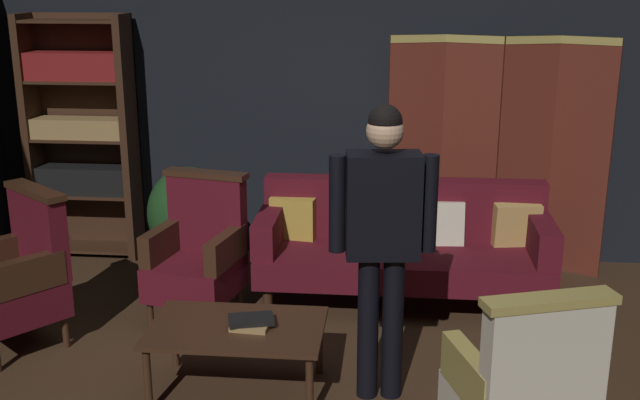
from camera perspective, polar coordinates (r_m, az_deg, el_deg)
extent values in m
plane|color=#3D2819|center=(4.65, -0.99, -14.14)|extent=(10.00, 10.00, 0.00)
cube|color=black|center=(6.52, 1.43, 7.87)|extent=(7.20, 0.10, 2.80)
cube|color=#5B2319|center=(6.35, 6.97, 3.41)|extent=(0.45, 0.16, 1.90)
cube|color=tan|center=(6.22, 7.26, 11.70)|extent=(0.45, 0.17, 0.06)
cube|color=#5B2319|center=(6.37, 10.90, 3.26)|extent=(0.44, 0.19, 1.90)
cube|color=tan|center=(6.23, 11.36, 11.53)|extent=(0.44, 0.20, 0.06)
cube|color=#5B2319|center=(6.41, 14.80, 3.09)|extent=(0.45, 0.16, 1.90)
cube|color=tan|center=(6.27, 15.41, 11.30)|extent=(0.45, 0.17, 0.06)
cube|color=#5B2319|center=(6.45, 18.58, 2.87)|extent=(0.42, 0.24, 1.90)
cube|color=tan|center=(6.32, 19.34, 11.01)|extent=(0.43, 0.24, 0.06)
cube|color=#382114|center=(7.00, -20.32, 4.33)|extent=(0.06, 0.32, 2.05)
cube|color=#382114|center=(6.67, -13.80, 4.34)|extent=(0.06, 0.32, 2.05)
cube|color=#382114|center=(6.96, -16.67, 4.60)|extent=(0.90, 0.02, 2.05)
cube|color=#382114|center=(7.08, -16.49, -3.32)|extent=(0.86, 0.30, 0.02)
cube|color=#382114|center=(6.93, -16.81, 0.44)|extent=(0.86, 0.30, 0.02)
cube|color=black|center=(6.88, -16.96, 1.42)|extent=(0.78, 0.22, 0.23)
cube|color=#382114|center=(6.82, -17.14, 4.34)|extent=(0.86, 0.30, 0.02)
cube|color=#9E7A47|center=(6.79, -17.27, 5.08)|extent=(0.78, 0.22, 0.17)
cube|color=#382114|center=(6.75, -17.48, 8.35)|extent=(0.86, 0.30, 0.02)
cube|color=maroon|center=(6.71, -17.64, 9.37)|extent=(0.78, 0.22, 0.22)
cube|color=#382114|center=(6.70, -17.84, 12.43)|extent=(0.86, 0.30, 0.02)
cylinder|color=#382114|center=(5.58, -3.88, -7.48)|extent=(0.07, 0.07, 0.22)
cylinder|color=#382114|center=(5.60, 15.87, -7.97)|extent=(0.07, 0.07, 0.22)
cylinder|color=#382114|center=(6.12, -2.96, -5.23)|extent=(0.07, 0.07, 0.22)
cylinder|color=#382114|center=(6.15, 14.92, -5.69)|extent=(0.07, 0.07, 0.22)
cube|color=#4C0F19|center=(5.71, 6.07, -4.69)|extent=(2.10, 0.76, 0.20)
cube|color=#4C0F19|center=(5.89, 6.15, -0.61)|extent=(2.10, 0.18, 0.46)
cube|color=#4C0F19|center=(5.70, -3.77, -2.20)|extent=(0.16, 0.68, 0.26)
cube|color=#4C0F19|center=(5.73, 16.00, -2.72)|extent=(0.16, 0.68, 0.26)
cube|color=#B79338|center=(5.86, -2.01, -1.44)|extent=(0.35, 0.17, 0.34)
cube|color=#4C5123|center=(5.81, 3.40, -1.60)|extent=(0.35, 0.19, 0.35)
cube|color=beige|center=(5.82, 8.86, -1.75)|extent=(0.35, 0.18, 0.35)
cube|color=tan|center=(5.88, 14.24, -1.88)|extent=(0.36, 0.19, 0.35)
cylinder|color=#382114|center=(4.49, -12.55, -12.82)|extent=(0.04, 0.04, 0.39)
cylinder|color=#382114|center=(4.32, -0.77, -13.69)|extent=(0.04, 0.04, 0.39)
cylinder|color=#382114|center=(4.95, -10.63, -9.84)|extent=(0.04, 0.04, 0.39)
cylinder|color=#382114|center=(4.79, -0.04, -10.48)|extent=(0.04, 0.04, 0.39)
cube|color=#382114|center=(4.52, -6.15, -9.33)|extent=(1.00, 0.64, 0.03)
cube|color=beige|center=(3.58, 16.20, -11.38)|extent=(0.57, 0.29, 0.54)
cube|color=tan|center=(3.46, 16.58, -7.12)|extent=(0.61, 0.31, 0.04)
cube|color=tan|center=(3.94, 17.53, -11.46)|extent=(0.24, 0.50, 0.22)
cube|color=tan|center=(3.74, 10.98, -12.55)|extent=(0.24, 0.50, 0.22)
cylinder|color=#382114|center=(5.78, -20.40, -7.66)|extent=(0.04, 0.04, 0.22)
cylinder|color=#382114|center=(5.39, -18.21, -9.16)|extent=(0.04, 0.04, 0.22)
cube|color=#4C0F19|center=(5.41, -21.74, -6.80)|extent=(0.79, 0.79, 0.24)
cube|color=#4C0F19|center=(5.36, -19.96, -2.34)|extent=(0.51, 0.44, 0.54)
cube|color=#382114|center=(5.28, -20.26, 0.64)|extent=(0.55, 0.47, 0.04)
cube|color=#382114|center=(5.12, -20.87, -5.22)|extent=(0.38, 0.45, 0.22)
cylinder|color=#382114|center=(5.45, -12.34, -8.40)|extent=(0.04, 0.04, 0.22)
cylinder|color=#382114|center=(5.25, -7.93, -9.16)|extent=(0.04, 0.04, 0.22)
cylinder|color=#382114|center=(5.82, -10.09, -6.65)|extent=(0.04, 0.04, 0.22)
cylinder|color=#382114|center=(5.63, -5.91, -7.28)|extent=(0.04, 0.04, 0.22)
cube|color=#4C0F19|center=(5.45, -9.18, -5.63)|extent=(0.67, 0.67, 0.24)
cube|color=#4C0F19|center=(5.51, -8.29, -1.03)|extent=(0.57, 0.24, 0.54)
cube|color=#382114|center=(5.43, -8.41, 1.90)|extent=(0.61, 0.25, 0.04)
cube|color=#382114|center=(5.47, -11.53, -3.07)|extent=(0.19, 0.51, 0.22)
cube|color=#382114|center=(5.26, -6.95, -3.64)|extent=(0.19, 0.51, 0.22)
cylinder|color=black|center=(4.47, 5.36, -9.28)|extent=(0.12, 0.12, 0.86)
cylinder|color=black|center=(4.46, 3.55, -9.31)|extent=(0.12, 0.12, 0.86)
cube|color=maroon|center=(4.28, 4.59, -3.61)|extent=(0.34, 0.19, 0.09)
cube|color=black|center=(4.20, 4.67, -0.41)|extent=(0.42, 0.25, 0.58)
cube|color=white|center=(4.30, 4.54, 0.38)|extent=(0.14, 0.03, 0.41)
cube|color=maroon|center=(4.25, 4.61, 3.40)|extent=(0.09, 0.03, 0.04)
cylinder|color=black|center=(4.23, 8.04, -0.26)|extent=(0.09, 0.09, 0.54)
cylinder|color=black|center=(4.18, 1.26, -0.29)|extent=(0.09, 0.09, 0.54)
sphere|color=tan|center=(4.10, 4.80, 5.08)|extent=(0.20, 0.20, 0.20)
sphere|color=black|center=(4.10, 4.82, 5.77)|extent=(0.18, 0.18, 0.18)
cylinder|color=brown|center=(6.25, -9.45, -4.69)|extent=(0.28, 0.28, 0.28)
ellipsoid|color=#193D19|center=(6.11, -9.64, -0.96)|extent=(0.63, 0.63, 0.73)
cube|color=#9E7A47|center=(4.49, -5.07, -9.08)|extent=(0.23, 0.21, 0.03)
cube|color=black|center=(4.48, -5.08, -8.73)|extent=(0.28, 0.21, 0.03)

